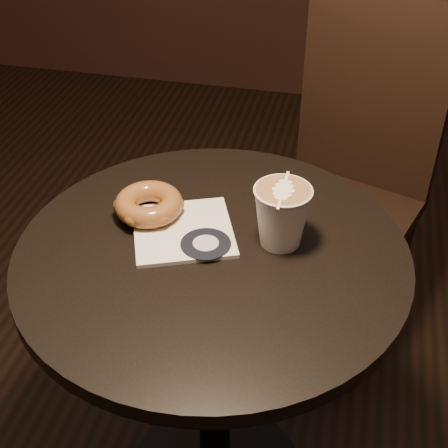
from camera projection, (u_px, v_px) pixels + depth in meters
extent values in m
cylinder|color=black|center=(212.00, 255.00, 1.11)|extent=(0.70, 0.70, 0.03)
cylinder|color=black|center=(214.00, 386.00, 1.33)|extent=(0.07, 0.07, 0.70)
cube|color=black|center=(334.00, 215.00, 1.70)|extent=(0.50, 0.50, 0.04)
cube|color=black|center=(374.00, 93.00, 1.64)|extent=(0.39, 0.17, 0.53)
cylinder|color=black|center=(248.00, 288.00, 1.79)|extent=(0.04, 0.04, 0.45)
cylinder|color=black|center=(358.00, 334.00, 1.65)|extent=(0.04, 0.04, 0.45)
cylinder|color=black|center=(301.00, 228.00, 2.02)|extent=(0.04, 0.04, 0.45)
cylinder|color=black|center=(401.00, 264.00, 1.87)|extent=(0.04, 0.04, 0.45)
cube|color=white|center=(183.00, 231.00, 1.14)|extent=(0.23, 0.23, 0.01)
torus|color=brown|center=(149.00, 204.00, 1.16)|extent=(0.13, 0.13, 0.04)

